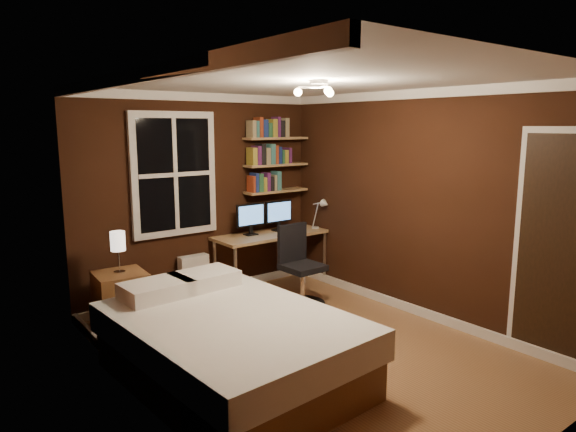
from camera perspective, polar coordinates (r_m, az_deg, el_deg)
floor at (r=5.07m, az=2.36°, el=-14.66°), size 4.20×4.20×0.00m
wall_back at (r=6.41m, az=-9.74°, el=2.12°), size 3.20×0.04×2.50m
wall_left at (r=3.87m, az=-15.95°, el=-3.29°), size 0.04×4.20×2.50m
wall_right at (r=5.84m, az=14.56°, el=1.16°), size 0.04×4.20×2.50m
ceiling at (r=4.62m, az=2.59°, el=14.78°), size 3.20×4.20×0.02m
window at (r=6.19m, az=-12.54°, el=4.54°), size 1.06×0.06×1.46m
door at (r=5.09m, az=28.29°, el=-3.57°), size 0.03×0.82×2.05m
ceiling_fixture at (r=4.54m, az=3.42°, el=13.59°), size 0.44×0.44×0.18m
bookshelf_lower at (r=6.88m, az=-1.31°, el=2.79°), size 0.92×0.22×0.03m
books_row_lower at (r=6.87m, az=-1.32°, el=3.87°), size 0.48×0.16×0.23m
bookshelf_middle at (r=6.85m, az=-1.33°, el=5.70°), size 0.92×0.22×0.03m
books_row_middle at (r=6.84m, az=-1.33°, el=6.78°), size 0.60×0.16×0.23m
bookshelf_upper at (r=6.83m, az=-1.34°, el=8.63°), size 0.92×0.22×0.03m
books_row_upper at (r=6.83m, az=-1.34°, el=9.72°), size 0.54×0.16×0.23m
bed at (r=4.43m, az=-6.49°, el=-14.08°), size 1.67×2.23×0.73m
nightstand at (r=5.69m, az=-18.03°, el=-9.00°), size 0.53×0.53×0.62m
bedside_lamp at (r=5.55m, az=-18.33°, el=-3.84°), size 0.15×0.15×0.43m
radiator at (r=6.45m, az=-10.40°, el=-6.72°), size 0.37×0.13×0.55m
desk at (r=6.70m, az=-1.85°, el=-2.43°), size 1.54×0.58×0.73m
monitor_left at (r=6.56m, az=-4.17°, el=-0.37°), size 0.42×0.12×0.40m
monitor_right at (r=6.82m, az=-1.05°, el=0.04°), size 0.42×0.12×0.40m
desk_lamp at (r=6.92m, az=3.50°, el=0.32°), size 0.14×0.32×0.44m
office_chair at (r=6.10m, az=1.35°, el=-6.65°), size 0.53×0.53×0.97m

